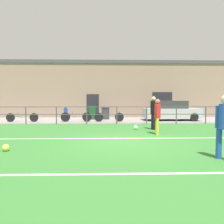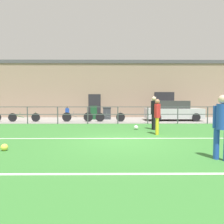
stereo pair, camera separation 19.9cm
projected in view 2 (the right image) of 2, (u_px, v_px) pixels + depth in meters
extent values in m
cube|color=#387A33|center=(123.00, 142.00, 8.02)|extent=(60.00, 44.00, 0.04)
cube|color=white|center=(122.00, 138.00, 8.72)|extent=(36.00, 0.11, 0.00)
cube|color=white|center=(134.00, 174.00, 4.54)|extent=(36.00, 0.11, 0.00)
cube|color=gray|center=(117.00, 120.00, 16.50)|extent=(48.00, 5.00, 0.02)
cylinder|color=#474C51|center=(27.00, 115.00, 13.92)|extent=(0.07, 0.07, 1.15)
cylinder|color=#474C51|center=(58.00, 115.00, 13.94)|extent=(0.07, 0.07, 1.15)
cylinder|color=#474C51|center=(88.00, 115.00, 13.96)|extent=(0.07, 0.07, 1.15)
cylinder|color=#474C51|center=(118.00, 115.00, 13.97)|extent=(0.07, 0.07, 1.15)
cylinder|color=#474C51|center=(148.00, 115.00, 13.99)|extent=(0.07, 0.07, 1.15)
cylinder|color=#474C51|center=(178.00, 115.00, 14.01)|extent=(0.07, 0.07, 1.15)
cylinder|color=#474C51|center=(208.00, 115.00, 14.02)|extent=(0.07, 0.07, 1.15)
cube|color=#474C51|center=(118.00, 107.00, 13.94)|extent=(36.00, 0.04, 0.04)
cube|color=#474C51|center=(118.00, 114.00, 13.97)|extent=(36.00, 0.04, 0.04)
cube|color=gray|center=(116.00, 91.00, 20.05)|extent=(28.00, 2.40, 4.85)
cube|color=#232328|center=(95.00, 106.00, 18.91)|extent=(1.10, 0.04, 2.10)
cube|color=#232328|center=(164.00, 98.00, 18.92)|extent=(1.80, 0.04, 1.10)
cube|color=#4C4C51|center=(116.00, 64.00, 19.90)|extent=(28.00, 2.56, 0.30)
cylinder|color=black|center=(154.00, 122.00, 11.14)|extent=(0.15, 0.15, 0.84)
cylinder|color=black|center=(153.00, 121.00, 11.41)|extent=(0.15, 0.15, 0.84)
cylinder|color=black|center=(154.00, 107.00, 11.23)|extent=(0.31, 0.31, 0.70)
sphere|color=beige|center=(154.00, 99.00, 11.20)|extent=(0.24, 0.24, 0.24)
cylinder|color=black|center=(155.00, 108.00, 11.04)|extent=(0.11, 0.11, 0.62)
cylinder|color=black|center=(153.00, 108.00, 11.42)|extent=(0.11, 0.11, 0.62)
cylinder|color=blue|center=(216.00, 144.00, 5.66)|extent=(0.15, 0.15, 0.82)
cylinder|color=blue|center=(222.00, 117.00, 5.52)|extent=(0.30, 0.30, 0.68)
sphere|color=beige|center=(223.00, 99.00, 5.49)|extent=(0.23, 0.23, 0.23)
cylinder|color=blue|center=(215.00, 117.00, 5.65)|extent=(0.11, 0.11, 0.61)
cylinder|color=gold|center=(157.00, 126.00, 9.56)|extent=(0.14, 0.14, 0.77)
cylinder|color=gold|center=(157.00, 126.00, 9.80)|extent=(0.14, 0.14, 0.77)
cylinder|color=red|center=(157.00, 111.00, 9.64)|extent=(0.29, 0.29, 0.64)
sphere|color=#A37556|center=(157.00, 101.00, 9.61)|extent=(0.22, 0.22, 0.22)
cylinder|color=red|center=(157.00, 111.00, 9.47)|extent=(0.10, 0.10, 0.57)
cylinder|color=red|center=(158.00, 111.00, 9.81)|extent=(0.10, 0.10, 0.57)
sphere|color=#E5E04C|center=(4.00, 147.00, 6.60)|extent=(0.22, 0.22, 0.22)
sphere|color=white|center=(136.00, 127.00, 11.31)|extent=(0.23, 0.23, 0.23)
cylinder|color=#232D4C|center=(68.00, 117.00, 16.25)|extent=(0.09, 0.09, 0.52)
cylinder|color=#232D4C|center=(66.00, 117.00, 16.21)|extent=(0.09, 0.09, 0.52)
cylinder|color=blue|center=(67.00, 111.00, 16.20)|extent=(0.19, 0.19, 0.43)
sphere|color=brown|center=(67.00, 107.00, 16.18)|extent=(0.15, 0.15, 0.15)
cylinder|color=blue|center=(69.00, 111.00, 16.23)|extent=(0.07, 0.07, 0.38)
cylinder|color=blue|center=(66.00, 111.00, 16.17)|extent=(0.07, 0.07, 0.38)
cube|color=#B7B7BC|center=(173.00, 113.00, 16.14)|extent=(4.20, 1.80, 0.76)
cube|color=#373738|center=(170.00, 105.00, 16.10)|extent=(2.52, 1.51, 0.58)
cylinder|color=black|center=(157.00, 117.00, 15.28)|extent=(0.60, 0.18, 0.60)
cylinder|color=black|center=(196.00, 117.00, 15.30)|extent=(0.60, 0.18, 0.60)
cylinder|color=black|center=(152.00, 116.00, 17.01)|extent=(0.60, 0.18, 0.60)
cylinder|color=black|center=(187.00, 116.00, 17.03)|extent=(0.60, 0.18, 0.60)
cylinder|color=black|center=(13.00, 117.00, 15.12)|extent=(0.62, 0.04, 0.62)
cylinder|color=black|center=(36.00, 117.00, 15.14)|extent=(0.62, 0.04, 0.62)
cube|color=#1E6633|center=(24.00, 115.00, 15.12)|extent=(1.30, 0.04, 0.04)
cube|color=#1E6633|center=(18.00, 116.00, 15.12)|extent=(0.82, 0.03, 0.23)
cylinder|color=#1E6633|center=(20.00, 113.00, 15.11)|extent=(0.03, 0.03, 0.20)
cylinder|color=#1E6633|center=(36.00, 114.00, 15.12)|extent=(0.03, 0.03, 0.28)
cylinder|color=black|center=(67.00, 117.00, 15.15)|extent=(0.67, 0.04, 0.67)
cylinder|color=black|center=(88.00, 117.00, 15.17)|extent=(0.67, 0.04, 0.67)
cube|color=#4C5156|center=(77.00, 114.00, 15.15)|extent=(1.21, 0.04, 0.04)
cube|color=#4C5156|center=(72.00, 115.00, 15.15)|extent=(0.75, 0.03, 0.24)
cylinder|color=#4C5156|center=(74.00, 113.00, 15.14)|extent=(0.03, 0.03, 0.20)
cylinder|color=#4C5156|center=(88.00, 113.00, 15.15)|extent=(0.03, 0.03, 0.28)
cylinder|color=black|center=(100.00, 117.00, 15.17)|extent=(0.64, 0.04, 0.64)
cylinder|color=black|center=(121.00, 117.00, 15.19)|extent=(0.64, 0.04, 0.64)
cube|color=#4C5156|center=(110.00, 114.00, 15.17)|extent=(1.16, 0.04, 0.04)
cube|color=#4C5156|center=(105.00, 116.00, 15.17)|extent=(0.72, 0.03, 0.23)
cylinder|color=#4C5156|center=(107.00, 113.00, 15.16)|extent=(0.03, 0.03, 0.20)
cylinder|color=#4C5156|center=(121.00, 113.00, 15.17)|extent=(0.03, 0.03, 0.28)
cube|color=#33383D|center=(107.00, 114.00, 17.11)|extent=(0.62, 0.52, 0.88)
cube|color=#282C30|center=(107.00, 108.00, 17.08)|extent=(0.66, 0.56, 0.08)
cube|color=#194C28|center=(94.00, 113.00, 16.98)|extent=(0.50, 0.42, 1.01)
cube|color=#143D20|center=(94.00, 106.00, 16.95)|extent=(0.53, 0.45, 0.08)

